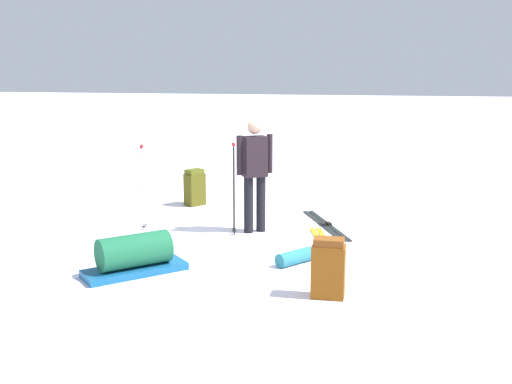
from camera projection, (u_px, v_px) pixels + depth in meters
name	position (u px, v px, depth m)	size (l,w,h in m)	color
ground_plane	(256.00, 239.00, 9.13)	(80.00, 80.00, 0.00)	white
skier_standing	(255.00, 169.00, 9.34)	(0.37, 0.50, 1.70)	black
ski_pair_near	(326.00, 225.00, 9.88)	(1.80, 0.88, 0.05)	black
ski_pair_far	(325.00, 244.00, 8.84)	(1.72, 0.58, 0.05)	gold
backpack_large_dark	(328.00, 269.00, 6.83)	(0.24, 0.36, 0.66)	brown
backpack_bright	(195.00, 188.00, 11.24)	(0.40, 0.38, 0.65)	#484611
ski_poles_planted_near	(143.00, 183.00, 9.54)	(0.19, 0.10, 1.30)	#BBAFC3
ski_poles_planted_far	(234.00, 184.00, 9.28)	(0.19, 0.10, 1.36)	black
gear_sled	(134.00, 256.00, 7.62)	(1.17, 1.22, 0.49)	#14568A
sleeping_mat_rolled	(295.00, 257.00, 8.01)	(0.18, 0.18, 0.55)	teal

